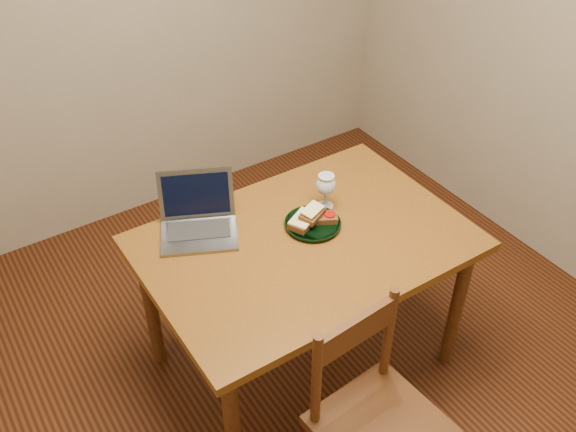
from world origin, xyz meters
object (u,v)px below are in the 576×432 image
table (305,255)px  chair (376,413)px  laptop (198,216)px  plate (313,224)px  milk_glass (326,191)px

table → chair: 0.70m
chair → laptop: bearing=95.7°
table → chair: bearing=-102.5°
table → plate: plate is taller
table → plate: (0.08, 0.06, 0.10)m
milk_glass → table: bearing=-145.2°
table → laptop: size_ratio=3.25×
chair → milk_glass: 0.94m
table → laptop: laptop is taller
plate → milk_glass: bearing=33.5°
milk_glass → laptop: (-0.52, 0.17, -0.02)m
table → milk_glass: size_ratio=7.90×
chair → milk_glass: milk_glass is taller
chair → plate: chair is taller
milk_glass → laptop: bearing=161.5°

